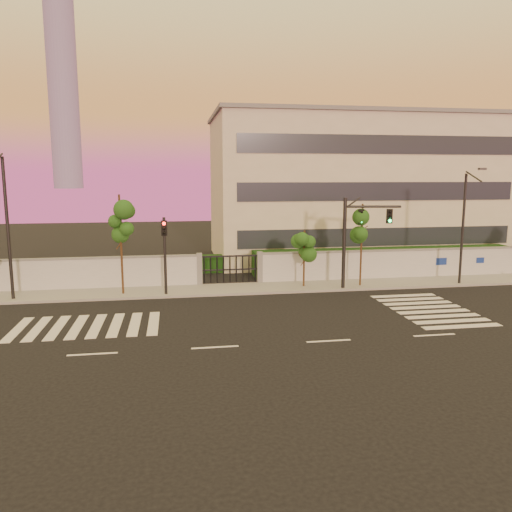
# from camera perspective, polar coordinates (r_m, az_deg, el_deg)

# --- Properties ---
(ground) EXTENTS (120.00, 120.00, 0.00)m
(ground) POSITION_cam_1_polar(r_m,az_deg,el_deg) (22.45, 8.30, -9.60)
(ground) COLOR black
(ground) RESTS_ON ground
(sidewalk) EXTENTS (60.00, 3.00, 0.15)m
(sidewalk) POSITION_cam_1_polar(r_m,az_deg,el_deg) (32.21, 2.64, -3.59)
(sidewalk) COLOR gray
(sidewalk) RESTS_ON ground
(perimeter_wall) EXTENTS (60.00, 0.36, 2.20)m
(perimeter_wall) POSITION_cam_1_polar(r_m,az_deg,el_deg) (33.47, 2.29, -1.36)
(perimeter_wall) COLOR #AFB2B7
(perimeter_wall) RESTS_ON ground
(hedge_row) EXTENTS (41.00, 4.25, 1.80)m
(hedge_row) POSITION_cam_1_polar(r_m,az_deg,el_deg) (36.37, 3.05, -0.92)
(hedge_row) COLOR black
(hedge_row) RESTS_ON ground
(institutional_building) EXTENTS (24.40, 12.40, 12.25)m
(institutional_building) POSITION_cam_1_polar(r_m,az_deg,el_deg) (45.01, 10.96, 7.70)
(institutional_building) COLOR beige
(institutional_building) RESTS_ON ground
(distant_skyscraper) EXTENTS (16.00, 16.00, 118.00)m
(distant_skyscraper) POSITION_cam_1_polar(r_m,az_deg,el_deg) (310.72, -21.27, 18.74)
(distant_skyscraper) COLOR slate
(distant_skyscraper) RESTS_ON ground
(road_markings) EXTENTS (57.00, 7.62, 0.02)m
(road_markings) POSITION_cam_1_polar(r_m,az_deg,el_deg) (25.53, 2.31, -7.17)
(road_markings) COLOR silver
(road_markings) RESTS_ON ground
(street_tree_c) EXTENTS (1.56, 1.24, 6.10)m
(street_tree_c) POSITION_cam_1_polar(r_m,az_deg,el_deg) (30.61, -15.22, 3.78)
(street_tree_c) COLOR #382314
(street_tree_c) RESTS_ON ground
(street_tree_d) EXTENTS (1.42, 1.13, 3.74)m
(street_tree_d) POSITION_cam_1_polar(r_m,az_deg,el_deg) (31.93, 5.56, 1.16)
(street_tree_d) COLOR #382314
(street_tree_d) RESTS_ON ground
(street_tree_e) EXTENTS (1.47, 1.17, 5.42)m
(street_tree_e) POSITION_cam_1_polar(r_m,az_deg,el_deg) (32.58, 12.04, 3.33)
(street_tree_e) COLOR #382314
(street_tree_e) RESTS_ON ground
(traffic_signal_main) EXTENTS (3.68, 0.67, 5.84)m
(traffic_signal_main) POSITION_cam_1_polar(r_m,az_deg,el_deg) (31.88, 11.33, 2.70)
(traffic_signal_main) COLOR black
(traffic_signal_main) RESTS_ON ground
(traffic_signal_secondary) EXTENTS (0.37, 0.35, 4.77)m
(traffic_signal_secondary) POSITION_cam_1_polar(r_m,az_deg,el_deg) (30.05, -10.39, 1.06)
(traffic_signal_secondary) COLOR black
(traffic_signal_secondary) RESTS_ON ground
(streetlight_west) EXTENTS (0.51, 2.07, 8.62)m
(streetlight_west) POSITION_cam_1_polar(r_m,az_deg,el_deg) (31.36, -26.66, 3.58)
(streetlight_west) COLOR black
(streetlight_west) RESTS_ON ground
(streetlight_east) EXTENTS (0.46, 1.84, 7.66)m
(streetlight_east) POSITION_cam_1_polar(r_m,az_deg,el_deg) (35.02, 22.72, 3.47)
(streetlight_east) COLOR black
(streetlight_east) RESTS_ON ground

